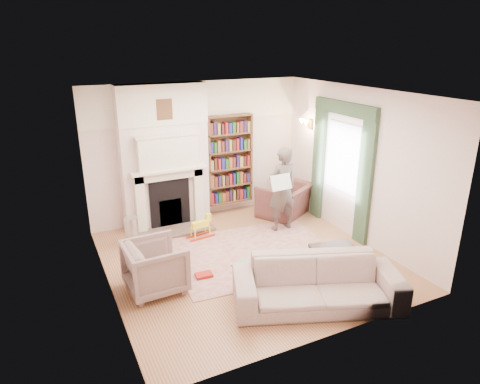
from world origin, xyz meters
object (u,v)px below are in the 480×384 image
sofa (318,284)px  coffee_table (333,260)px  man_reading (282,189)px  rocking_horse (200,227)px  armchair_reading (285,200)px  armchair_left (155,267)px  paraffin_heater (132,232)px  bookcase (229,160)px

sofa → coffee_table: (0.75, 0.62, -0.12)m
man_reading → rocking_horse: (-1.58, 0.32, -0.61)m
armchair_reading → man_reading: 0.90m
armchair_left → sofa: (1.93, -1.37, -0.04)m
armchair_left → armchair_reading: bearing=-65.4°
man_reading → paraffin_heater: size_ratio=3.05×
coffee_table → armchair_reading: bearing=88.7°
bookcase → man_reading: bookcase is taller
bookcase → coffee_table: bearing=-82.5°
man_reading → rocking_horse: bearing=-14.9°
coffee_table → rocking_horse: size_ratio=1.35×
armchair_reading → bookcase: bearing=-64.9°
sofa → paraffin_heater: 3.57m
sofa → rocking_horse: size_ratio=4.50×
man_reading → coffee_table: size_ratio=2.40×
coffee_table → paraffin_heater: bearing=150.5°
sofa → paraffin_heater: sofa is taller
bookcase → coffee_table: bookcase is taller
sofa → man_reading: 2.64m
sofa → rocking_horse: (-0.70, 2.76, -0.11)m
armchair_reading → armchair_left: size_ratio=1.24×
armchair_reading → paraffin_heater: bearing=-29.1°
armchair_left → sofa: armchair_left is taller
rocking_horse → man_reading: bearing=-18.7°
man_reading → coffee_table: 1.92m
coffee_table → paraffin_heater: size_ratio=1.27×
paraffin_heater → man_reading: bearing=-11.4°
sofa → rocking_horse: bearing=125.4°
coffee_table → bookcase: bearing=109.5°
coffee_table → man_reading: bearing=98.2°
armchair_reading → coffee_table: 2.49m
bookcase → armchair_left: bookcase is taller
sofa → rocking_horse: 2.85m
coffee_table → rocking_horse: rocking_horse is taller
man_reading → sofa: bearing=66.7°
bookcase → sofa: bookcase is taller
armchair_left → rocking_horse: size_ratio=1.63×
man_reading → paraffin_heater: 2.92m
armchair_left → paraffin_heater: (-0.00, 1.63, -0.11)m
armchair_reading → armchair_left: (-3.26, -1.67, 0.04)m
armchair_left → man_reading: (2.81, 1.07, 0.45)m
armchair_reading → rocking_horse: 2.05m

